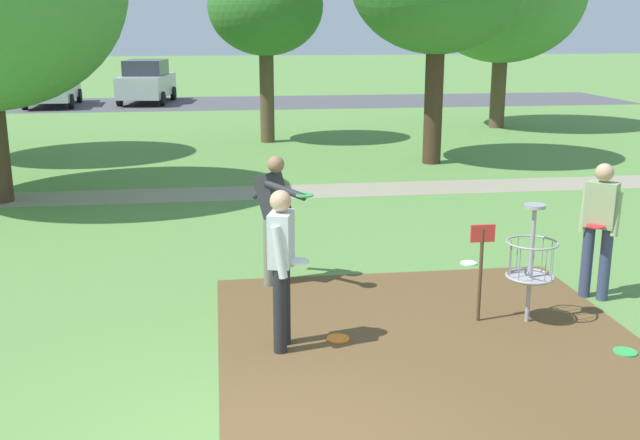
{
  "coord_description": "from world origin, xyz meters",
  "views": [
    {
      "loc": [
        -0.21,
        -5.02,
        3.32
      ],
      "look_at": [
        1.0,
        3.84,
        1.0
      ],
      "focal_mm": 42.4,
      "sensor_mm": 36.0,
      "label": 1
    }
  ],
  "objects_px": {
    "disc_golf_basket": "(526,259)",
    "frisbee_far_right": "(338,339)",
    "player_foreground_watching": "(600,223)",
    "parked_car_center_left": "(147,82)",
    "parked_car_leftmost": "(52,84)",
    "frisbee_mid_grass": "(469,263)",
    "player_throwing": "(282,261)",
    "frisbee_by_tee": "(625,352)",
    "tree_near_right": "(265,7)",
    "player_waiting_left": "(274,211)"
  },
  "relations": [
    {
      "from": "frisbee_far_right",
      "to": "tree_near_right",
      "type": "height_order",
      "value": "tree_near_right"
    },
    {
      "from": "parked_car_center_left",
      "to": "frisbee_by_tee",
      "type": "bearing_deg",
      "value": -75.27
    },
    {
      "from": "frisbee_mid_grass",
      "to": "tree_near_right",
      "type": "xyz_separation_m",
      "value": [
        -2.06,
        11.94,
        3.78
      ]
    },
    {
      "from": "parked_car_leftmost",
      "to": "disc_golf_basket",
      "type": "bearing_deg",
      "value": -68.07
    },
    {
      "from": "frisbee_far_right",
      "to": "parked_car_center_left",
      "type": "xyz_separation_m",
      "value": [
        -4.2,
        26.3,
        0.91
      ]
    },
    {
      "from": "player_waiting_left",
      "to": "frisbee_by_tee",
      "type": "bearing_deg",
      "value": -37.9
    },
    {
      "from": "player_waiting_left",
      "to": "tree_near_right",
      "type": "xyz_separation_m",
      "value": [
        0.76,
        12.4,
        2.8
      ]
    },
    {
      "from": "player_foreground_watching",
      "to": "frisbee_mid_grass",
      "type": "bearing_deg",
      "value": 124.99
    },
    {
      "from": "player_throwing",
      "to": "frisbee_far_right",
      "type": "bearing_deg",
      "value": 12.12
    },
    {
      "from": "player_waiting_left",
      "to": "tree_near_right",
      "type": "distance_m",
      "value": 12.73
    },
    {
      "from": "frisbee_far_right",
      "to": "frisbee_by_tee",
      "type": "bearing_deg",
      "value": -14.36
    },
    {
      "from": "disc_golf_basket",
      "to": "frisbee_mid_grass",
      "type": "distance_m",
      "value": 2.3
    },
    {
      "from": "disc_golf_basket",
      "to": "frisbee_mid_grass",
      "type": "xyz_separation_m",
      "value": [
        0.1,
        2.17,
        -0.74
      ]
    },
    {
      "from": "frisbee_mid_grass",
      "to": "parked_car_center_left",
      "type": "xyz_separation_m",
      "value": [
        -6.47,
        23.9,
        0.91
      ]
    },
    {
      "from": "player_throwing",
      "to": "parked_car_leftmost",
      "type": "bearing_deg",
      "value": 106.07
    },
    {
      "from": "player_waiting_left",
      "to": "parked_car_leftmost",
      "type": "bearing_deg",
      "value": 107.57
    },
    {
      "from": "frisbee_far_right",
      "to": "parked_car_center_left",
      "type": "relative_size",
      "value": 0.06
    },
    {
      "from": "disc_golf_basket",
      "to": "parked_car_leftmost",
      "type": "height_order",
      "value": "parked_car_leftmost"
    },
    {
      "from": "parked_car_center_left",
      "to": "frisbee_mid_grass",
      "type": "bearing_deg",
      "value": -74.84
    },
    {
      "from": "player_foreground_watching",
      "to": "frisbee_far_right",
      "type": "relative_size",
      "value": 6.82
    },
    {
      "from": "frisbee_mid_grass",
      "to": "tree_near_right",
      "type": "distance_m",
      "value": 12.69
    },
    {
      "from": "disc_golf_basket",
      "to": "frisbee_far_right",
      "type": "bearing_deg",
      "value": -174.06
    },
    {
      "from": "disc_golf_basket",
      "to": "parked_car_leftmost",
      "type": "distance_m",
      "value": 27.28
    },
    {
      "from": "disc_golf_basket",
      "to": "frisbee_far_right",
      "type": "relative_size",
      "value": 5.54
    },
    {
      "from": "player_throwing",
      "to": "frisbee_by_tee",
      "type": "xyz_separation_m",
      "value": [
        3.53,
        -0.61,
        -0.96
      ]
    },
    {
      "from": "frisbee_by_tee",
      "to": "frisbee_mid_grass",
      "type": "xyz_separation_m",
      "value": [
        -0.64,
        3.15,
        0.0
      ]
    },
    {
      "from": "player_foreground_watching",
      "to": "frisbee_mid_grass",
      "type": "relative_size",
      "value": 7.28
    },
    {
      "from": "disc_golf_basket",
      "to": "tree_near_right",
      "type": "distance_m",
      "value": 14.57
    },
    {
      "from": "player_waiting_left",
      "to": "tree_near_right",
      "type": "height_order",
      "value": "tree_near_right"
    },
    {
      "from": "player_throwing",
      "to": "player_waiting_left",
      "type": "height_order",
      "value": "same"
    },
    {
      "from": "player_throwing",
      "to": "player_waiting_left",
      "type": "relative_size",
      "value": 1.0
    },
    {
      "from": "player_waiting_left",
      "to": "parked_car_center_left",
      "type": "relative_size",
      "value": 0.39
    },
    {
      "from": "player_throwing",
      "to": "frisbee_mid_grass",
      "type": "height_order",
      "value": "player_throwing"
    },
    {
      "from": "frisbee_by_tee",
      "to": "parked_car_center_left",
      "type": "relative_size",
      "value": 0.06
    },
    {
      "from": "player_foreground_watching",
      "to": "player_waiting_left",
      "type": "distance_m",
      "value": 4.06
    },
    {
      "from": "disc_golf_basket",
      "to": "player_waiting_left",
      "type": "height_order",
      "value": "player_waiting_left"
    },
    {
      "from": "disc_golf_basket",
      "to": "player_foreground_watching",
      "type": "relative_size",
      "value": 0.81
    },
    {
      "from": "frisbee_mid_grass",
      "to": "parked_car_leftmost",
      "type": "distance_m",
      "value": 25.34
    },
    {
      "from": "player_foreground_watching",
      "to": "player_throwing",
      "type": "bearing_deg",
      "value": -166.2
    },
    {
      "from": "player_throwing",
      "to": "tree_near_right",
      "type": "xyz_separation_m",
      "value": [
        0.83,
        14.47,
        2.82
      ]
    },
    {
      "from": "player_waiting_left",
      "to": "frisbee_far_right",
      "type": "bearing_deg",
      "value": -74.51
    },
    {
      "from": "tree_near_right",
      "to": "player_waiting_left",
      "type": "bearing_deg",
      "value": -93.49
    },
    {
      "from": "disc_golf_basket",
      "to": "tree_near_right",
      "type": "relative_size",
      "value": 0.27
    },
    {
      "from": "frisbee_far_right",
      "to": "tree_near_right",
      "type": "distance_m",
      "value": 14.83
    },
    {
      "from": "player_foreground_watching",
      "to": "player_waiting_left",
      "type": "bearing_deg",
      "value": 164.32
    },
    {
      "from": "player_foreground_watching",
      "to": "parked_car_center_left",
      "type": "distance_m",
      "value": 26.56
    },
    {
      "from": "parked_car_center_left",
      "to": "player_foreground_watching",
      "type": "bearing_deg",
      "value": -73.45
    },
    {
      "from": "player_foreground_watching",
      "to": "frisbee_far_right",
      "type": "xyz_separation_m",
      "value": [
        -3.37,
        -0.85,
        -0.96
      ]
    },
    {
      "from": "frisbee_by_tee",
      "to": "disc_golf_basket",
      "type": "bearing_deg",
      "value": 127.09
    },
    {
      "from": "disc_golf_basket",
      "to": "player_foreground_watching",
      "type": "bearing_deg",
      "value": 27.54
    }
  ]
}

